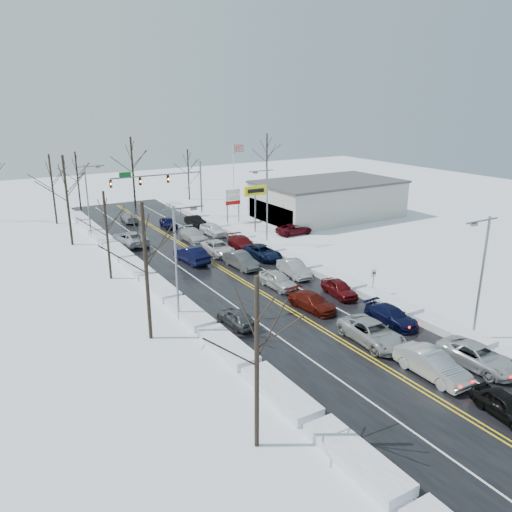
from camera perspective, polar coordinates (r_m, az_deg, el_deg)
ground at (r=46.72m, az=-1.04°, el=-3.19°), size 160.00×160.00×0.00m
road_surface at (r=48.36m, az=-2.23°, el=-2.46°), size 14.00×84.00×0.01m
snow_bank_left at (r=45.44m, az=-10.67°, el=-4.12°), size 1.84×72.00×0.61m
snow_bank_right at (r=52.23m, az=5.09°, el=-0.99°), size 1.84×72.00×0.61m
traffic_signal_mast at (r=71.40m, az=-10.05°, el=8.36°), size 13.28×0.39×8.00m
tires_plus_sign at (r=63.86m, az=-0.09°, el=7.12°), size 3.20×0.34×6.00m
used_vehicles_sign at (r=69.30m, az=-2.66°, el=6.52°), size 2.20×0.22×4.65m
speed_limit_sign at (r=44.88m, az=13.28°, el=-2.34°), size 0.55×0.09×2.35m
flagpole at (r=78.02m, az=-2.47°, el=9.70°), size 1.87×1.20×10.00m
dealership_building at (r=73.55m, az=8.20°, el=6.48°), size 20.40×12.40×5.30m
streetlight_se at (r=37.77m, az=24.30°, el=-1.36°), size 3.20×0.25×9.00m
streetlight_ne at (r=57.65m, az=1.11°, el=6.30°), size 3.20×0.25×9.00m
streetlight_sw at (r=38.16m, az=-8.89°, el=0.21°), size 3.20×0.25×9.00m
streetlight_nw at (r=64.32m, az=-18.55°, el=6.58°), size 3.20×0.25×9.00m
tree_left_a at (r=23.26m, az=0.09°, el=-8.59°), size 3.60×3.60×9.00m
tree_left_b at (r=34.83m, az=-12.62°, el=1.20°), size 4.00×4.00×10.00m
tree_left_c at (r=48.42m, az=-16.81°, el=4.14°), size 3.40×3.40×8.50m
tree_left_d at (r=61.50m, az=-20.95°, el=7.79°), size 4.20×4.20×10.50m
tree_left_e at (r=73.38m, az=-22.37°, el=8.48°), size 3.80×3.80×9.50m
tree_far_b at (r=81.09m, az=-19.81°, el=9.25°), size 3.60×3.60×9.00m
tree_far_c at (r=80.96m, az=-14.00°, el=10.75°), size 4.40×4.40×11.00m
tree_far_d at (r=86.01m, az=-7.77°, el=10.30°), size 3.40×3.40×8.50m
tree_far_e at (r=93.74m, az=1.25°, el=11.89°), size 4.20×4.20×10.50m
queued_car_0 at (r=31.60m, az=26.46°, el=-16.07°), size 2.09×4.08×1.33m
queued_car_1 at (r=33.82m, az=19.34°, el=-12.82°), size 1.79×5.01×1.65m
queued_car_2 at (r=36.86m, az=13.09°, el=-9.61°), size 2.79×5.64×1.54m
queued_car_3 at (r=41.51m, az=6.40°, el=-6.05°), size 2.46×4.84×1.35m
queued_car_4 at (r=45.82m, az=2.52°, el=-3.63°), size 1.94×4.48×1.50m
queued_car_5 at (r=51.18m, az=-1.72°, el=-1.32°), size 1.88×4.84×1.57m
queued_car_6 at (r=55.67m, az=-4.34°, el=0.21°), size 2.58×5.33×1.46m
queued_car_7 at (r=61.04m, az=-7.14°, el=1.68°), size 2.21×5.24×1.51m
queued_car_8 at (r=68.14m, az=-9.96°, el=3.22°), size 1.80×4.02×1.34m
queued_car_10 at (r=35.96m, az=23.91°, el=-11.48°), size 2.67×5.36×1.46m
queued_car_11 at (r=40.11m, az=15.14°, el=-7.46°), size 2.06×4.66×1.33m
queued_car_12 at (r=44.54m, az=9.46°, el=-4.51°), size 2.17×4.32×1.41m
queued_car_13 at (r=48.99m, az=4.36°, el=-2.24°), size 2.01×4.69×1.50m
queued_car_14 at (r=54.14m, az=0.75°, el=-0.25°), size 2.63×5.21×1.41m
queued_car_15 at (r=57.23m, az=-1.54°, el=0.74°), size 2.46×5.26×1.48m
queued_car_16 at (r=63.54m, az=-4.90°, el=2.38°), size 2.22×4.62×1.52m
queued_car_17 at (r=68.61m, az=-6.93°, el=3.46°), size 1.68×4.16×1.34m
oncoming_car_0 at (r=53.26m, az=-7.35°, el=-0.70°), size 2.22×5.28×1.70m
oncoming_car_1 at (r=60.97m, az=-14.13°, el=1.26°), size 3.27×6.11×1.63m
oncoming_car_2 at (r=72.40m, az=-14.24°, el=3.79°), size 2.29×4.76×1.34m
oncoming_car_3 at (r=38.50m, az=-2.22°, el=-7.91°), size 1.86×4.03×1.34m
parked_car_0 at (r=63.97m, az=4.38°, el=2.50°), size 4.86×2.39×1.33m
parked_car_1 at (r=67.61m, az=4.92°, el=3.31°), size 2.68×5.42×1.52m
parked_car_2 at (r=71.53m, az=0.93°, el=4.17°), size 1.99×4.57×1.53m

